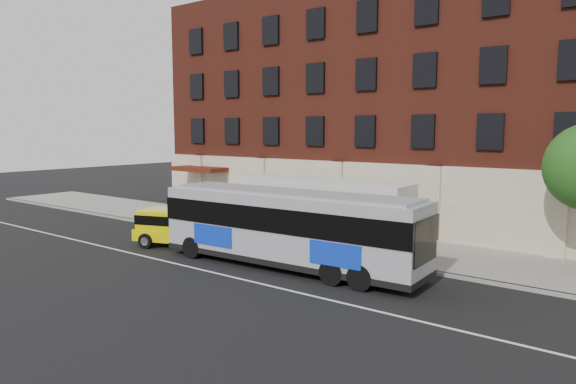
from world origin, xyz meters
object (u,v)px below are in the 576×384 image
Objects in this scene: city_bus at (289,226)px; yellow_suv at (177,226)px; shipping_container at (316,213)px; sign_pole at (171,204)px.

city_bus is 7.27m from yellow_suv.
shipping_container is (5.53, 4.66, 0.64)m from yellow_suv.
sign_pole reaches higher than yellow_suv.
sign_pole is 0.24× the size of shipping_container.
city_bus is at bearing -14.96° from sign_pole.
sign_pole is 9.92m from shipping_container.
yellow_suv is 0.48× the size of shipping_container.
sign_pole is 11.92m from city_bus.
city_bus is at bearing -69.39° from shipping_container.
city_bus reaches higher than yellow_suv.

